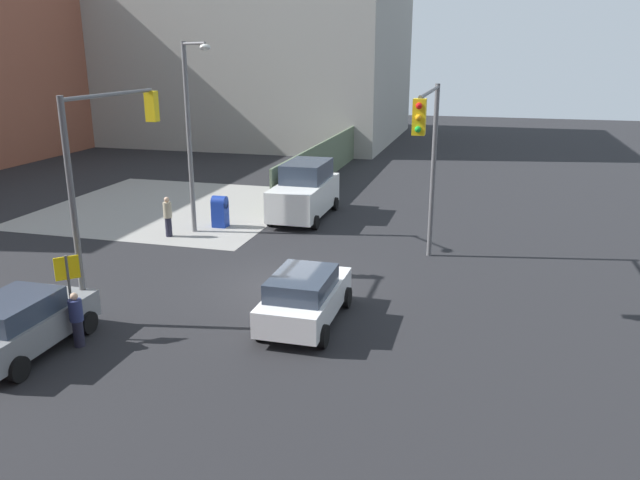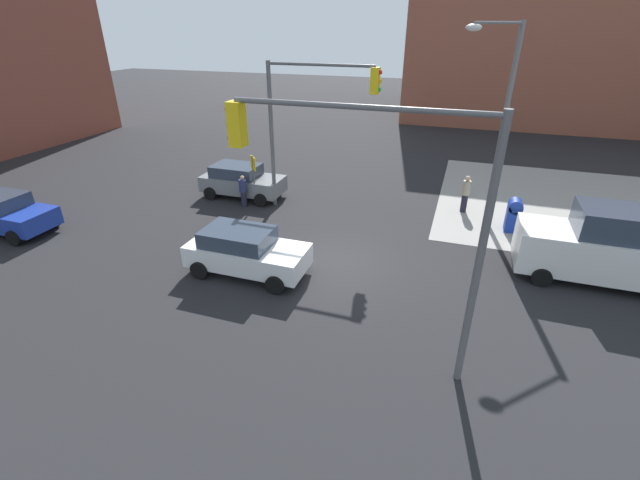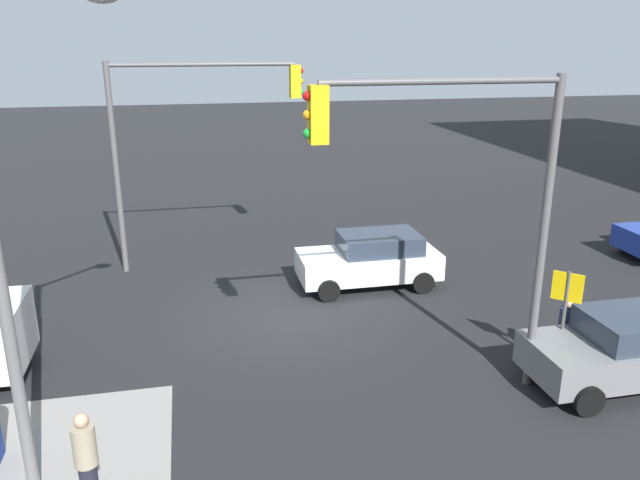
{
  "view_description": "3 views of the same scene",
  "coord_description": "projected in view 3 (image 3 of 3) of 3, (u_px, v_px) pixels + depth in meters",
  "views": [
    {
      "loc": [
        -18.81,
        -6.44,
        7.61
      ],
      "look_at": [
        0.26,
        -1.27,
        1.61
      ],
      "focal_mm": 35.0,
      "sensor_mm": 36.0,
      "label": 1
    },
    {
      "loc": [
        3.84,
        -13.12,
        7.88
      ],
      "look_at": [
        -0.14,
        -1.5,
        1.63
      ],
      "focal_mm": 24.0,
      "sensor_mm": 36.0,
      "label": 2
    },
    {
      "loc": [
        2.4,
        15.18,
        7.08
      ],
      "look_at": [
        -1.38,
        -2.21,
        1.36
      ],
      "focal_mm": 35.0,
      "sensor_mm": 36.0,
      "label": 3
    }
  ],
  "objects": [
    {
      "name": "traffic_signal_nw_corner",
      "position": [
        460.0,
        178.0,
        11.71
      ],
      "size": [
        4.97,
        0.36,
        6.5
      ],
      "color": "#59595B",
      "rests_on": "ground"
    },
    {
      "name": "traffic_signal_se_corner",
      "position": [
        190.0,
        123.0,
        19.08
      ],
      "size": [
        5.95,
        0.36,
        6.5
      ],
      "color": "#59595B",
      "rests_on": "ground"
    },
    {
      "name": "pedestrian_crossing",
      "position": [
        86.0,
        461.0,
        9.6
      ],
      "size": [
        0.36,
        0.36,
        1.74
      ],
      "rotation": [
        0.0,
        0.0,
        3.99
      ],
      "color": "#9E937A",
      "rests_on": "ground"
    },
    {
      "name": "warning_sign_two_way",
      "position": [
        565.0,
        305.0,
        13.43
      ],
      "size": [
        0.48,
        0.48,
        2.4
      ],
      "color": "#4C4C4C",
      "rests_on": "ground"
    },
    {
      "name": "coupe_gray",
      "position": [
        627.0,
        348.0,
        13.23
      ],
      "size": [
        4.07,
        2.02,
        1.62
      ],
      "color": "slate",
      "rests_on": "ground"
    },
    {
      "name": "pedestrian_waiting",
      "position": [
        566.0,
        330.0,
        14.17
      ],
      "size": [
        0.36,
        0.36,
        1.53
      ],
      "rotation": [
        0.0,
        0.0,
        1.67
      ],
      "color": "navy",
      "rests_on": "ground"
    },
    {
      "name": "ground_plane",
      "position": [
        287.0,
        316.0,
        16.77
      ],
      "size": [
        120.0,
        120.0,
        0.0
      ],
      "primitive_type": "plane",
      "color": "black"
    },
    {
      "name": "hatchback_white",
      "position": [
        371.0,
        259.0,
        18.61
      ],
      "size": [
        4.17,
        2.02,
        1.62
      ],
      "color": "white",
      "rests_on": "ground"
    },
    {
      "name": "street_lamp_corner",
      "position": [
        13.0,
        209.0,
        9.18
      ],
      "size": [
        2.04,
        2.01,
        8.0
      ],
      "color": "slate",
      "rests_on": "ground"
    }
  ]
}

